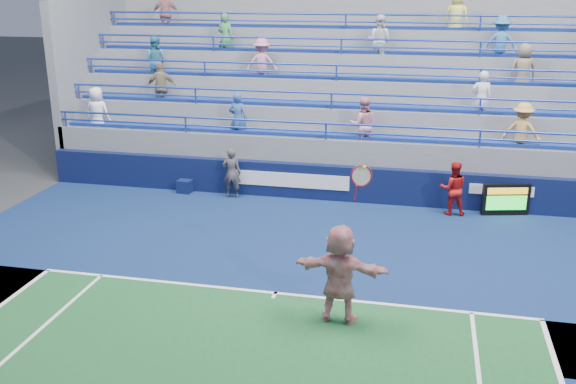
% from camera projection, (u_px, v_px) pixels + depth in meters
% --- Properties ---
extents(ground, '(120.00, 120.00, 0.00)m').
position_uv_depth(ground, '(275.00, 294.00, 13.85)').
color(ground, '#333538').
extents(sponsor_wall, '(18.00, 0.32, 1.10)m').
position_uv_depth(sponsor_wall, '(324.00, 182.00, 19.71)').
color(sponsor_wall, '#0A153C').
rests_on(sponsor_wall, ground).
extents(bleacher_stand, '(18.00, 5.62, 6.13)m').
position_uv_depth(bleacher_stand, '(341.00, 125.00, 22.90)').
color(bleacher_stand, slate).
rests_on(bleacher_stand, ground).
extents(serve_speed_board, '(1.36, 0.47, 0.94)m').
position_uv_depth(serve_speed_board, '(506.00, 200.00, 18.38)').
color(serve_speed_board, black).
rests_on(serve_speed_board, ground).
extents(judge_chair, '(0.47, 0.47, 0.76)m').
position_uv_depth(judge_chair, '(185.00, 185.00, 20.44)').
color(judge_chair, '#0D1841').
rests_on(judge_chair, ground).
extents(tennis_player, '(1.91, 0.72, 3.24)m').
position_uv_depth(tennis_player, '(340.00, 274.00, 12.46)').
color(tennis_player, white).
rests_on(tennis_player, ground).
extents(line_judge, '(0.62, 0.45, 1.58)m').
position_uv_depth(line_judge, '(232.00, 173.00, 19.82)').
color(line_judge, '#121932').
rests_on(line_judge, ground).
extents(ball_girl, '(0.83, 0.68, 1.57)m').
position_uv_depth(ball_girl, '(453.00, 188.00, 18.34)').
color(ball_girl, '#B31414').
rests_on(ball_girl, ground).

